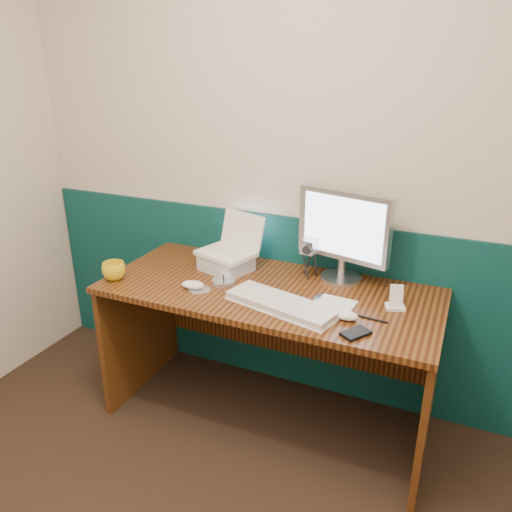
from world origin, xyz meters
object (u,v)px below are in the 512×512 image
at_px(laptop, 225,235).
at_px(keyboard, 281,305).
at_px(desk, 268,356).
at_px(monitor, 344,235).
at_px(mug, 114,271).
at_px(camcorder, 310,259).

distance_m(laptop, keyboard, 0.53).
xyz_separation_m(desk, keyboard, (0.13, -0.16, 0.39)).
distance_m(monitor, mug, 1.14).
bearing_deg(mug, monitor, 23.77).
bearing_deg(keyboard, laptop, 160.21).
relative_size(desk, keyboard, 3.18).
bearing_deg(camcorder, laptop, -160.39).
bearing_deg(laptop, monitor, 29.75).
relative_size(mug, camcorder, 0.61).
distance_m(laptop, mug, 0.58).
bearing_deg(camcorder, keyboard, -84.34).
xyz_separation_m(monitor, mug, (-1.03, -0.45, -0.19)).
bearing_deg(desk, monitor, 39.87).
bearing_deg(laptop, camcorder, 30.93).
bearing_deg(laptop, keyboard, -16.14).
distance_m(desk, camcorder, 0.53).
bearing_deg(monitor, keyboard, -97.87).
relative_size(keyboard, mug, 4.45).
height_order(desk, laptop, laptop).
relative_size(laptop, keyboard, 0.54).
xyz_separation_m(keyboard, camcorder, (0.00, 0.38, 0.08)).
height_order(laptop, camcorder, laptop).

